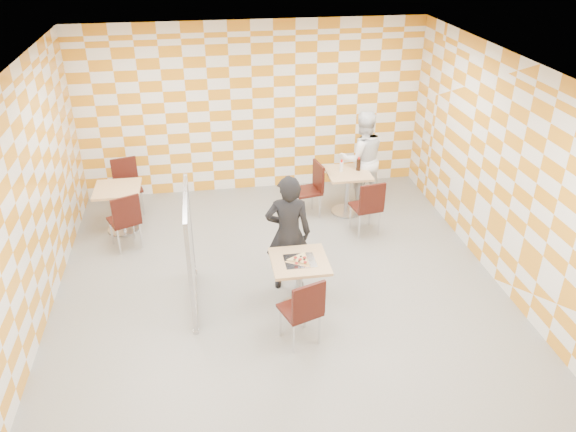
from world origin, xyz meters
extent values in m
plane|color=gray|center=(0.00, 0.00, 0.00)|extent=(7.00, 7.00, 0.00)
plane|color=white|center=(0.00, 0.00, 3.00)|extent=(7.00, 7.00, 0.00)
plane|color=white|center=(0.00, 3.50, 1.50)|extent=(6.00, 0.00, 6.00)
plane|color=white|center=(-3.00, 0.00, 1.50)|extent=(0.00, 7.00, 7.00)
plane|color=white|center=(3.00, 0.00, 1.50)|extent=(0.00, 7.00, 7.00)
cube|color=tan|center=(0.18, -0.22, 0.73)|extent=(0.70, 0.70, 0.04)
cylinder|color=#A5A5AA|center=(0.18, -0.22, 0.37)|extent=(0.08, 0.08, 0.70)
cylinder|color=#A5A5AA|center=(0.18, -0.22, 0.01)|extent=(0.50, 0.50, 0.03)
cube|color=tan|center=(1.44, 2.26, 0.73)|extent=(0.70, 0.70, 0.04)
cylinder|color=#A5A5AA|center=(1.44, 2.26, 0.37)|extent=(0.08, 0.08, 0.70)
cylinder|color=#A5A5AA|center=(1.44, 2.26, 0.01)|extent=(0.50, 0.50, 0.03)
cube|color=tan|center=(-2.27, 2.24, 0.73)|extent=(0.70, 0.70, 0.04)
cylinder|color=#A5A5AA|center=(-2.27, 2.24, 0.37)|extent=(0.08, 0.08, 0.70)
cylinder|color=#A5A5AA|center=(-2.27, 2.24, 0.01)|extent=(0.50, 0.50, 0.03)
cube|color=#37100B|center=(0.08, -0.81, 0.45)|extent=(0.54, 0.54, 0.04)
cube|color=#37100B|center=(0.15, -1.00, 0.70)|extent=(0.41, 0.18, 0.45)
cylinder|color=silver|center=(0.18, -0.60, 0.21)|extent=(0.03, 0.03, 0.43)
cylinder|color=silver|center=(-0.14, -0.71, 0.21)|extent=(0.03, 0.03, 0.43)
cylinder|color=silver|center=(0.30, -0.92, 0.21)|extent=(0.03, 0.03, 0.43)
cylinder|color=silver|center=(-0.03, -1.03, 0.21)|extent=(0.03, 0.03, 0.43)
cube|color=#37100B|center=(1.55, 1.57, 0.45)|extent=(0.48, 0.48, 0.04)
cube|color=#37100B|center=(1.59, 1.37, 0.70)|extent=(0.42, 0.11, 0.45)
cylinder|color=silver|center=(1.69, 1.77, 0.21)|extent=(0.03, 0.03, 0.43)
cylinder|color=silver|center=(1.36, 1.71, 0.21)|extent=(0.03, 0.03, 0.43)
cylinder|color=silver|center=(1.75, 1.43, 0.21)|extent=(0.03, 0.03, 0.43)
cylinder|color=silver|center=(1.41, 1.37, 0.21)|extent=(0.03, 0.03, 0.43)
cube|color=#37100B|center=(0.75, 2.26, 0.45)|extent=(0.49, 0.49, 0.04)
cube|color=#37100B|center=(0.94, 2.30, 0.70)|extent=(0.12, 0.42, 0.45)
cylinder|color=silver|center=(0.55, 2.40, 0.21)|extent=(0.03, 0.03, 0.43)
cylinder|color=silver|center=(0.61, 2.06, 0.21)|extent=(0.03, 0.03, 0.43)
cylinder|color=silver|center=(0.88, 2.46, 0.21)|extent=(0.03, 0.03, 0.43)
cylinder|color=silver|center=(0.94, 2.13, 0.21)|extent=(0.03, 0.03, 0.43)
cube|color=#37100B|center=(-2.16, 1.71, 0.45)|extent=(0.56, 0.56, 0.04)
cube|color=#37100B|center=(-2.07, 1.53, 0.70)|extent=(0.40, 0.21, 0.45)
cylinder|color=silver|center=(-2.07, 1.94, 0.21)|extent=(0.03, 0.03, 0.43)
cylinder|color=silver|center=(-2.38, 1.80, 0.21)|extent=(0.03, 0.03, 0.43)
cylinder|color=silver|center=(-1.93, 1.63, 0.21)|extent=(0.03, 0.03, 0.43)
cylinder|color=silver|center=(-2.24, 1.49, 0.21)|extent=(0.03, 0.03, 0.43)
cube|color=#37100B|center=(-2.19, 2.83, 0.45)|extent=(0.52, 0.52, 0.04)
cube|color=#37100B|center=(-2.24, 3.02, 0.70)|extent=(0.42, 0.15, 0.45)
cylinder|color=silver|center=(-2.31, 2.62, 0.21)|extent=(0.03, 0.03, 0.43)
cylinder|color=silver|center=(-1.98, 2.71, 0.21)|extent=(0.03, 0.03, 0.43)
cylinder|color=silver|center=(-2.40, 2.95, 0.21)|extent=(0.03, 0.03, 0.43)
cylinder|color=silver|center=(-2.07, 3.04, 0.21)|extent=(0.03, 0.03, 0.43)
cube|color=white|center=(-1.15, 0.15, 0.80)|extent=(0.02, 1.30, 1.40)
cube|color=#B2B2B7|center=(-1.15, 0.15, 1.52)|extent=(0.05, 1.30, 0.05)
cube|color=#B2B2B7|center=(-1.15, 0.15, 0.08)|extent=(0.05, 1.30, 0.05)
cube|color=#B2B2B7|center=(-1.15, -0.50, 0.80)|extent=(0.05, 0.05, 1.50)
cylinder|color=#B2B2B7|center=(-1.15, -0.50, 0.03)|extent=(0.08, 0.08, 0.05)
cube|color=#B2B2B7|center=(-1.15, 0.80, 0.80)|extent=(0.05, 0.05, 1.50)
cylinder|color=#B2B2B7|center=(-1.15, 0.80, 0.03)|extent=(0.08, 0.08, 0.05)
imported|color=black|center=(0.12, 0.30, 0.83)|extent=(0.65, 0.47, 1.66)
imported|color=white|center=(1.75, 2.58, 0.84)|extent=(0.84, 0.67, 1.67)
cube|color=silver|center=(0.18, -0.24, 0.75)|extent=(0.38, 0.34, 0.01)
cone|color=tan|center=(0.18, -0.24, 0.77)|extent=(0.40, 0.40, 0.02)
cone|color=#F2D88C|center=(0.18, -0.22, 0.78)|extent=(0.33, 0.33, 0.01)
cylinder|color=maroon|center=(0.12, -0.34, 0.79)|extent=(0.04, 0.04, 0.01)
cylinder|color=maroon|center=(0.23, -0.33, 0.79)|extent=(0.04, 0.04, 0.01)
cylinder|color=maroon|center=(0.18, -0.26, 0.79)|extent=(0.04, 0.04, 0.01)
cylinder|color=maroon|center=(0.13, -0.21, 0.79)|extent=(0.04, 0.04, 0.01)
cylinder|color=maroon|center=(0.24, -0.23, 0.79)|extent=(0.04, 0.04, 0.01)
torus|color=black|center=(0.23, -0.27, 0.79)|extent=(0.03, 0.03, 0.01)
torus|color=black|center=(0.16, -0.30, 0.79)|extent=(0.03, 0.03, 0.01)
torus|color=black|center=(0.20, -0.20, 0.79)|extent=(0.03, 0.03, 0.01)
torus|color=black|center=(0.11, -0.26, 0.79)|extent=(0.03, 0.03, 0.01)
cylinder|color=white|center=(1.33, 2.32, 0.83)|extent=(0.06, 0.06, 0.16)
cylinder|color=red|center=(1.33, 2.32, 0.93)|extent=(0.04, 0.04, 0.04)
cylinder|color=black|center=(1.61, 2.31, 0.85)|extent=(0.07, 0.07, 0.20)
cylinder|color=red|center=(1.61, 2.31, 0.96)|extent=(0.03, 0.03, 0.03)
camera|label=1|loc=(-0.87, -5.94, 4.55)|focal=35.00mm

